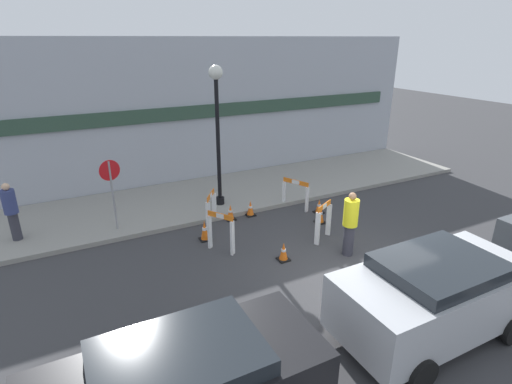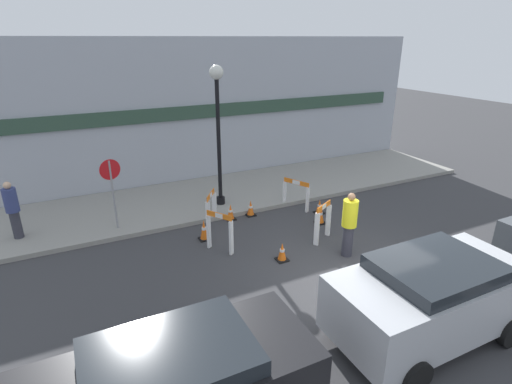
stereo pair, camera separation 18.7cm
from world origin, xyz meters
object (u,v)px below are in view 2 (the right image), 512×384
object	(u,v)px
person_worker	(349,223)
parked_car_1	(431,295)
streetlamp_post	(218,117)
stop_sign	(112,183)
person_pedestrian	(13,208)

from	to	relation	value
person_worker	parked_car_1	world-z (taller)	person_worker
streetlamp_post	parked_car_1	size ratio (longest dim) A/B	1.17
stop_sign	person_worker	world-z (taller)	stop_sign
parked_car_1	person_pedestrian	bearing A→B (deg)	132.97
stop_sign	parked_car_1	bearing A→B (deg)	108.93
streetlamp_post	person_worker	distance (m)	5.31
person_worker	person_pedestrian	bearing A→B (deg)	32.13
stop_sign	streetlamp_post	bearing A→B (deg)	172.07
person_worker	streetlamp_post	bearing A→B (deg)	-4.80
stop_sign	person_worker	size ratio (longest dim) A/B	1.19
parked_car_1	stop_sign	bearing A→B (deg)	122.90
person_worker	parked_car_1	distance (m)	3.21
streetlamp_post	parked_car_1	world-z (taller)	streetlamp_post
stop_sign	person_pedestrian	distance (m)	2.73
stop_sign	parked_car_1	xyz separation A→B (m)	(4.71, -7.28, -0.63)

